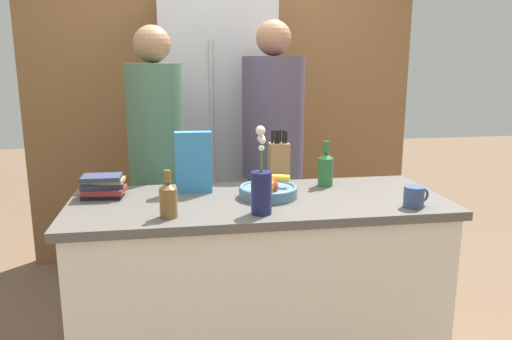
{
  "coord_description": "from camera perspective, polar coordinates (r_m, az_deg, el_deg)",
  "views": [
    {
      "loc": [
        -0.37,
        -2.22,
        1.56
      ],
      "look_at": [
        0.0,
        0.09,
        1.04
      ],
      "focal_mm": 35.0,
      "sensor_mm": 36.0,
      "label": 1
    }
  ],
  "objects": [
    {
      "name": "refrigerator",
      "position": [
        3.58,
        -4.46,
        3.82
      ],
      "size": [
        0.76,
        0.63,
        2.03
      ],
      "color": "#B7B7BC",
      "rests_on": "ground_plane"
    },
    {
      "name": "book_stack",
      "position": [
        2.47,
        -17.07,
        -1.79
      ],
      "size": [
        0.21,
        0.16,
        0.11
      ],
      "color": "#232328",
      "rests_on": "kitchen_island"
    },
    {
      "name": "coffee_mug",
      "position": [
        2.31,
        17.65,
        -2.94
      ],
      "size": [
        0.13,
        0.09,
        0.09
      ],
      "color": "#334770",
      "rests_on": "kitchen_island"
    },
    {
      "name": "bottle_vinegar",
      "position": [
        2.59,
        7.96,
        0.19
      ],
      "size": [
        0.08,
        0.08,
        0.23
      ],
      "color": "#286633",
      "rests_on": "kitchen_island"
    },
    {
      "name": "person_at_sink",
      "position": [
        2.89,
        -11.25,
        0.97
      ],
      "size": [
        0.31,
        0.31,
        1.74
      ],
      "rotation": [
        0.0,
        0.0,
        0.26
      ],
      "color": "#383842",
      "rests_on": "ground_plane"
    },
    {
      "name": "back_wall_wood",
      "position": [
        3.91,
        -3.7,
        8.78
      ],
      "size": [
        2.96,
        0.12,
        2.6
      ],
      "color": "brown",
      "rests_on": "ground_plane"
    },
    {
      "name": "flower_vase",
      "position": [
        2.1,
        0.62,
        -2.06
      ],
      "size": [
        0.09,
        0.09,
        0.38
      ],
      "color": "#191E4C",
      "rests_on": "kitchen_island"
    },
    {
      "name": "cereal_box",
      "position": [
        2.45,
        -7.14,
        0.89
      ],
      "size": [
        0.18,
        0.07,
        0.3
      ],
      "color": "teal",
      "rests_on": "kitchen_island"
    },
    {
      "name": "person_in_blue",
      "position": [
        3.05,
        1.92,
        2.03
      ],
      "size": [
        0.37,
        0.37,
        1.78
      ],
      "rotation": [
        0.0,
        0.0,
        -0.06
      ],
      "color": "#383842",
      "rests_on": "ground_plane"
    },
    {
      "name": "bottle_oil",
      "position": [
        2.09,
        -9.99,
        -3.27
      ],
      "size": [
        0.07,
        0.07,
        0.2
      ],
      "color": "brown",
      "rests_on": "kitchen_island"
    },
    {
      "name": "knife_block",
      "position": [
        2.58,
        2.63,
        0.8
      ],
      "size": [
        0.1,
        0.09,
        0.29
      ],
      "color": "olive",
      "rests_on": "kitchen_island"
    },
    {
      "name": "kitchen_island",
      "position": [
        2.51,
        0.32,
        -13.4
      ],
      "size": [
        1.76,
        0.69,
        0.92
      ],
      "color": "silver",
      "rests_on": "ground_plane"
    },
    {
      "name": "fruit_bowl",
      "position": [
        2.35,
        1.37,
        -2.26
      ],
      "size": [
        0.28,
        0.28,
        0.11
      ],
      "color": "slate",
      "rests_on": "kitchen_island"
    }
  ]
}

